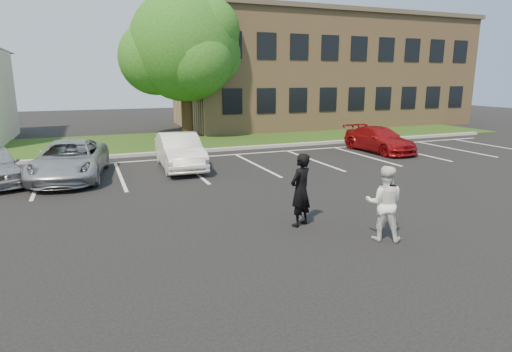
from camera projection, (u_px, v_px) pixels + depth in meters
The scene contains 11 objects.
ground_plane at pixel (272, 236), 10.10m from camera, with size 90.00×90.00×0.00m, color black.
curb at pixel (173, 152), 20.94m from camera, with size 40.00×0.30×0.15m, color gray.
grass_strip at pixel (159, 142), 24.57m from camera, with size 44.00×8.00×0.08m, color #1C3F0F.
stall_lines at pixel (218, 163), 18.71m from camera, with size 34.00×5.36×0.01m.
office_building at pixel (321, 71), 34.13m from camera, with size 22.40×10.40×8.30m.
tree at pixel (186, 49), 25.89m from camera, with size 7.80×7.20×8.80m.
man_black_suit at pixel (301, 190), 10.64m from camera, with size 0.68×0.44×1.85m, color black.
man_white_shirt at pixel (384, 203), 9.72m from camera, with size 0.85×0.66×1.74m, color white.
car_silver_minivan at pixel (70, 160), 15.71m from camera, with size 2.32×5.03×1.40m, color #AFB2B8.
car_white_sedan at pixel (180, 151), 17.50m from camera, with size 1.52×4.36×1.44m, color silver.
car_red_compact at pixel (379, 140), 21.46m from camera, with size 1.73×4.26×1.24m, color maroon.
Camera 1 is at (-3.88, -8.70, 3.66)m, focal length 30.00 mm.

